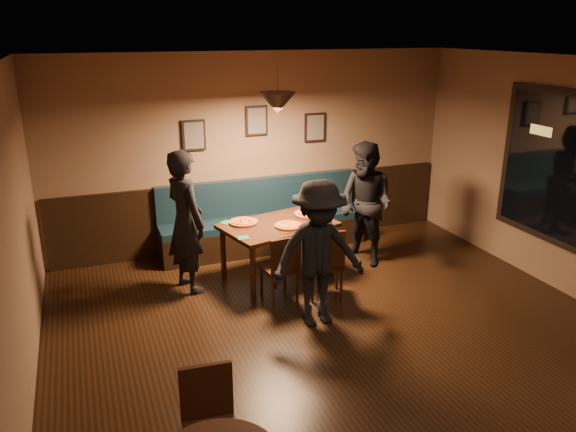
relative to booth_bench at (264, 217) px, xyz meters
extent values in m
plane|color=black|center=(0.00, -3.20, -0.50)|extent=(7.00, 7.00, 0.00)
plane|color=silver|center=(0.00, -3.20, 2.30)|extent=(7.00, 7.00, 0.00)
plane|color=#8C704F|center=(0.00, 0.30, 0.90)|extent=(6.00, 0.00, 6.00)
plane|color=#8C704F|center=(-3.00, -3.20, 0.90)|extent=(0.00, 7.00, 7.00)
cube|color=black|center=(0.00, 0.27, 0.00)|extent=(5.88, 0.06, 1.00)
cube|color=black|center=(-0.90, 0.27, 1.20)|extent=(0.32, 0.04, 0.42)
cube|color=black|center=(0.00, 0.27, 1.35)|extent=(0.32, 0.04, 0.42)
cube|color=black|center=(0.90, 0.27, 1.20)|extent=(0.32, 0.04, 0.42)
cone|color=black|center=(-0.13, -0.98, 1.75)|extent=(0.44, 0.44, 0.25)
cube|color=black|center=(-0.13, -0.98, -0.13)|extent=(1.55, 1.20, 0.74)
imported|color=black|center=(-1.28, -0.90, 0.38)|extent=(0.61, 0.75, 1.77)
imported|color=black|center=(1.14, -0.94, 0.34)|extent=(0.90, 1.00, 1.68)
imported|color=black|center=(-0.13, -2.24, 0.31)|extent=(1.05, 0.61, 1.62)
cylinder|color=orange|center=(-0.54, -0.82, 0.26)|extent=(0.40, 0.40, 0.04)
cylinder|color=#CE5F26|center=(-0.05, -1.14, 0.26)|extent=(0.44, 0.44, 0.04)
cylinder|color=orange|center=(0.36, -0.81, 0.26)|extent=(0.50, 0.50, 0.04)
cylinder|color=black|center=(0.42, -1.32, 0.31)|extent=(0.08, 0.08, 0.15)
cylinder|color=#AA050C|center=(0.33, -1.08, 0.29)|extent=(0.03, 0.03, 0.11)
cube|color=#1F753A|center=(-0.73, -0.71, 0.24)|extent=(0.18, 0.18, 0.01)
cube|color=#1D6F37|center=(-0.69, -1.31, 0.24)|extent=(0.14, 0.14, 0.01)
cube|color=#B7B7BC|center=(-0.11, -1.37, 0.24)|extent=(0.17, 0.05, 0.00)
camera|label=1|loc=(-2.38, -7.24, 2.60)|focal=34.78mm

